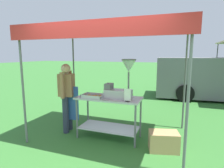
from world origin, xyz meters
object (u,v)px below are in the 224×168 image
object	(u,v)px
stall_canopy	(110,32)
supply_crate	(164,141)
donut_cart	(109,109)
donut_tray	(94,96)
vendor	(67,94)
menu_sign	(128,96)
donut_fryer	(122,82)

from	to	relation	value
stall_canopy	supply_crate	distance (m)	2.42
stall_canopy	donut_cart	distance (m)	1.63
stall_canopy	donut_cart	world-z (taller)	stall_canopy
stall_canopy	donut_tray	xyz separation A→B (m)	(-0.30, -0.22, -1.35)
stall_canopy	donut_tray	size ratio (longest dim) A/B	7.12
vendor	menu_sign	bearing A→B (deg)	-7.87
menu_sign	supply_crate	distance (m)	1.10
supply_crate	donut_cart	bearing A→B (deg)	171.53
donut_cart	menu_sign	distance (m)	0.64
donut_fryer	donut_tray	bearing A→B (deg)	-167.76
menu_sign	vendor	size ratio (longest dim) A/B	0.16
donut_tray	donut_cart	bearing A→B (deg)	22.42
donut_tray	donut_fryer	distance (m)	0.68
stall_canopy	supply_crate	world-z (taller)	stall_canopy
donut_tray	menu_sign	xyz separation A→B (m)	(0.78, -0.09, 0.09)
donut_cart	vendor	xyz separation A→B (m)	(-1.04, -0.01, 0.25)
menu_sign	stall_canopy	bearing A→B (deg)	146.27
vendor	donut_tray	bearing A→B (deg)	-8.92
donut_cart	donut_fryer	bearing A→B (deg)	0.51
vendor	donut_cart	bearing A→B (deg)	0.46
donut_cart	donut_tray	size ratio (longest dim) A/B	3.04
donut_tray	supply_crate	bearing A→B (deg)	-1.99
donut_fryer	supply_crate	bearing A→B (deg)	-11.24
stall_canopy	donut_fryer	size ratio (longest dim) A/B	3.99
donut_fryer	vendor	xyz separation A→B (m)	(-1.33, -0.01, -0.34)
donut_fryer	vendor	distance (m)	1.37
donut_tray	menu_sign	size ratio (longest dim) A/B	1.80
donut_fryer	vendor	size ratio (longest dim) A/B	0.51
donut_fryer	menu_sign	distance (m)	0.37
stall_canopy	vendor	distance (m)	1.73
stall_canopy	donut_tray	distance (m)	1.40
menu_sign	vendor	xyz separation A→B (m)	(-1.52, 0.21, -0.12)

